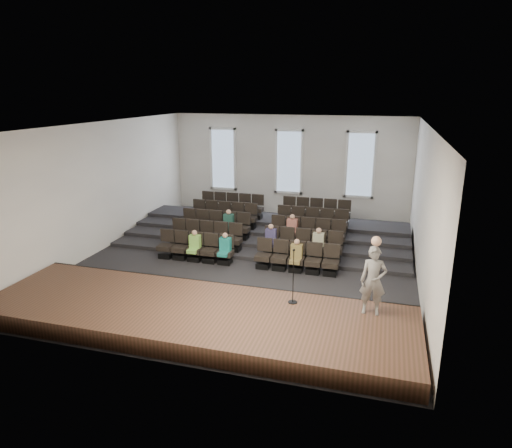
{
  "coord_description": "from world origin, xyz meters",
  "views": [
    {
      "loc": [
        4.7,
        -15.39,
        6.15
      ],
      "look_at": [
        0.14,
        0.5,
        1.29
      ],
      "focal_mm": 32.0,
      "sensor_mm": 36.0,
      "label": 1
    }
  ],
  "objects": [
    {
      "name": "ground",
      "position": [
        0.0,
        0.0,
        0.0
      ],
      "size": [
        14.0,
        14.0,
        0.0
      ],
      "primitive_type": "plane",
      "color": "black",
      "rests_on": "ground"
    },
    {
      "name": "ceiling",
      "position": [
        0.0,
        0.0,
        5.01
      ],
      "size": [
        12.0,
        14.0,
        0.02
      ],
      "primitive_type": "cube",
      "color": "white",
      "rests_on": "ground"
    },
    {
      "name": "wall_back",
      "position": [
        0.0,
        7.02,
        2.5
      ],
      "size": [
        12.0,
        0.04,
        5.0
      ],
      "primitive_type": "cube",
      "color": "white",
      "rests_on": "ground"
    },
    {
      "name": "wall_front",
      "position": [
        0.0,
        -7.02,
        2.5
      ],
      "size": [
        12.0,
        0.04,
        5.0
      ],
      "primitive_type": "cube",
      "color": "white",
      "rests_on": "ground"
    },
    {
      "name": "wall_left",
      "position": [
        -6.02,
        0.0,
        2.5
      ],
      "size": [
        0.04,
        14.0,
        5.0
      ],
      "primitive_type": "cube",
      "color": "white",
      "rests_on": "ground"
    },
    {
      "name": "wall_right",
      "position": [
        6.02,
        0.0,
        2.5
      ],
      "size": [
        0.04,
        14.0,
        5.0
      ],
      "primitive_type": "cube",
      "color": "white",
      "rests_on": "ground"
    },
    {
      "name": "stage",
      "position": [
        0.0,
        -5.1,
        0.25
      ],
      "size": [
        11.8,
        3.6,
        0.5
      ],
      "primitive_type": "cube",
      "color": "#4C2D20",
      "rests_on": "ground"
    },
    {
      "name": "stage_lip",
      "position": [
        0.0,
        -3.33,
        0.25
      ],
      "size": [
        11.8,
        0.06,
        0.52
      ],
      "primitive_type": "cube",
      "color": "black",
      "rests_on": "ground"
    },
    {
      "name": "risers",
      "position": [
        0.0,
        3.17,
        0.2
      ],
      "size": [
        11.8,
        4.8,
        0.6
      ],
      "color": "black",
      "rests_on": "ground"
    },
    {
      "name": "seating_rows",
      "position": [
        -0.0,
        1.54,
        0.68
      ],
      "size": [
        6.8,
        4.7,
        1.67
      ],
      "color": "black",
      "rests_on": "ground"
    },
    {
      "name": "windows",
      "position": [
        0.0,
        6.95,
        2.7
      ],
      "size": [
        8.44,
        0.1,
        3.24
      ],
      "color": "white",
      "rests_on": "wall_back"
    },
    {
      "name": "audience",
      "position": [
        0.36,
        0.3,
        0.81
      ],
      "size": [
        4.85,
        2.64,
        1.1
      ],
      "color": "#88CE52",
      "rests_on": "seating_rows"
    },
    {
      "name": "speaker",
      "position": [
        4.61,
        -4.09,
        1.42
      ],
      "size": [
        0.69,
        0.46,
        1.84
      ],
      "primitive_type": "imported",
      "rotation": [
        0.0,
        0.0,
        0.04
      ],
      "color": "slate",
      "rests_on": "stage"
    },
    {
      "name": "mic_stand",
      "position": [
        2.5,
        -4.06,
        0.97
      ],
      "size": [
        0.26,
        0.26,
        1.57
      ],
      "color": "black",
      "rests_on": "stage"
    }
  ]
}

